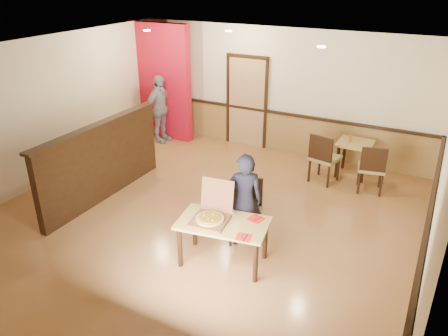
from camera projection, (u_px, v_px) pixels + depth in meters
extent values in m
plane|color=#A4703F|center=(203.00, 217.00, 7.58)|extent=(7.00, 7.00, 0.00)
plane|color=black|center=(199.00, 53.00, 6.41)|extent=(7.00, 7.00, 0.00)
plane|color=beige|center=(280.00, 92.00, 9.81)|extent=(7.00, 0.00, 7.00)
plane|color=beige|center=(46.00, 111.00, 8.47)|extent=(0.00, 7.00, 7.00)
plane|color=beige|center=(440.00, 189.00, 5.51)|extent=(0.00, 7.00, 7.00)
cube|color=olive|center=(277.00, 132.00, 10.18)|extent=(7.00, 0.04, 0.90)
cube|color=black|center=(278.00, 113.00, 9.97)|extent=(7.00, 0.06, 0.06)
cube|color=olive|center=(423.00, 250.00, 5.93)|extent=(0.04, 7.00, 0.90)
cube|color=black|center=(428.00, 220.00, 5.74)|extent=(0.06, 7.00, 0.06)
cube|color=tan|center=(247.00, 102.00, 10.26)|extent=(0.90, 0.06, 2.10)
cube|color=black|center=(102.00, 162.00, 7.97)|extent=(0.14, 3.00, 1.40)
cube|color=black|center=(97.00, 125.00, 7.67)|extent=(0.20, 3.10, 0.05)
cube|color=#A70B22|center=(161.00, 82.00, 10.63)|extent=(1.60, 0.20, 2.78)
cylinder|color=#FFE0B2|center=(147.00, 30.00, 8.83)|extent=(0.14, 0.14, 0.02)
cylinder|color=#FFE0B2|center=(228.00, 31.00, 8.76)|extent=(0.14, 0.14, 0.02)
cylinder|color=#FFE0B2|center=(321.00, 47.00, 7.03)|extent=(0.14, 0.14, 0.02)
cube|color=tan|center=(223.00, 223.00, 6.16)|extent=(1.37, 0.93, 0.04)
cylinder|color=black|center=(180.00, 247.00, 6.21)|extent=(0.07, 0.07, 0.64)
cylinder|color=black|center=(195.00, 227.00, 6.70)|extent=(0.07, 0.07, 0.64)
cylinder|color=black|center=(256.00, 262.00, 5.90)|extent=(0.07, 0.07, 0.64)
cylinder|color=black|center=(265.00, 240.00, 6.38)|extent=(0.07, 0.07, 0.64)
cube|color=olive|center=(245.00, 213.00, 6.74)|extent=(0.62, 0.62, 0.06)
cube|color=black|center=(248.00, 191.00, 6.83)|extent=(0.46, 0.18, 0.47)
cylinder|color=black|center=(230.00, 234.00, 6.71)|extent=(0.05, 0.05, 0.43)
cylinder|color=black|center=(234.00, 220.00, 7.07)|extent=(0.05, 0.05, 0.43)
cylinder|color=black|center=(257.00, 237.00, 6.64)|extent=(0.05, 0.05, 0.43)
cylinder|color=black|center=(259.00, 223.00, 7.01)|extent=(0.05, 0.05, 0.43)
cube|color=olive|center=(325.00, 158.00, 8.65)|extent=(0.60, 0.60, 0.07)
cube|color=black|center=(321.00, 148.00, 8.37)|extent=(0.49, 0.14, 0.49)
cylinder|color=black|center=(338.00, 170.00, 8.79)|extent=(0.05, 0.05, 0.44)
cylinder|color=black|center=(328.00, 177.00, 8.50)|extent=(0.05, 0.05, 0.44)
cylinder|color=black|center=(319.00, 165.00, 9.04)|extent=(0.05, 0.05, 0.44)
cylinder|color=black|center=(309.00, 171.00, 8.75)|extent=(0.05, 0.05, 0.44)
cube|color=olive|center=(371.00, 168.00, 8.28)|extent=(0.57, 0.57, 0.06)
cube|color=black|center=(374.00, 160.00, 7.98)|extent=(0.46, 0.14, 0.46)
cylinder|color=black|center=(380.00, 177.00, 8.52)|extent=(0.05, 0.05, 0.42)
cylinder|color=black|center=(381.00, 186.00, 8.17)|extent=(0.05, 0.05, 0.42)
cylinder|color=black|center=(359.00, 175.00, 8.62)|extent=(0.05, 0.05, 0.42)
cylinder|color=black|center=(359.00, 184.00, 8.27)|extent=(0.05, 0.05, 0.42)
cube|color=tan|center=(355.00, 143.00, 8.82)|extent=(0.69, 0.69, 0.04)
cylinder|color=black|center=(337.00, 162.00, 8.88)|extent=(0.07, 0.07, 0.69)
cylinder|color=black|center=(344.00, 153.00, 9.29)|extent=(0.07, 0.07, 0.69)
cylinder|color=black|center=(363.00, 167.00, 8.65)|extent=(0.07, 0.07, 0.69)
cylinder|color=black|center=(369.00, 158.00, 9.06)|extent=(0.07, 0.07, 0.69)
imported|color=black|center=(244.00, 200.00, 6.56)|extent=(0.66, 0.58, 1.52)
imported|color=gray|center=(160.00, 109.00, 10.54)|extent=(0.50, 1.00, 1.65)
cube|color=brown|center=(210.00, 221.00, 6.15)|extent=(0.55, 0.55, 0.04)
cube|color=brown|center=(217.00, 195.00, 6.28)|extent=(0.50, 0.15, 0.49)
cylinder|color=gold|center=(210.00, 219.00, 6.13)|extent=(0.48, 0.48, 0.03)
cube|color=red|center=(244.00, 237.00, 5.80)|extent=(0.23, 0.23, 0.00)
cylinder|color=white|center=(242.00, 236.00, 5.81)|extent=(0.04, 0.17, 0.01)
cube|color=white|center=(246.00, 238.00, 5.78)|extent=(0.05, 0.18, 0.00)
cube|color=red|center=(256.00, 219.00, 6.22)|extent=(0.24, 0.24, 0.00)
cylinder|color=white|center=(254.00, 218.00, 6.23)|extent=(0.05, 0.17, 0.01)
cube|color=white|center=(258.00, 219.00, 6.20)|extent=(0.06, 0.18, 0.00)
cylinder|color=#9C5D1C|center=(350.00, 139.00, 8.80)|extent=(0.06, 0.06, 0.14)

